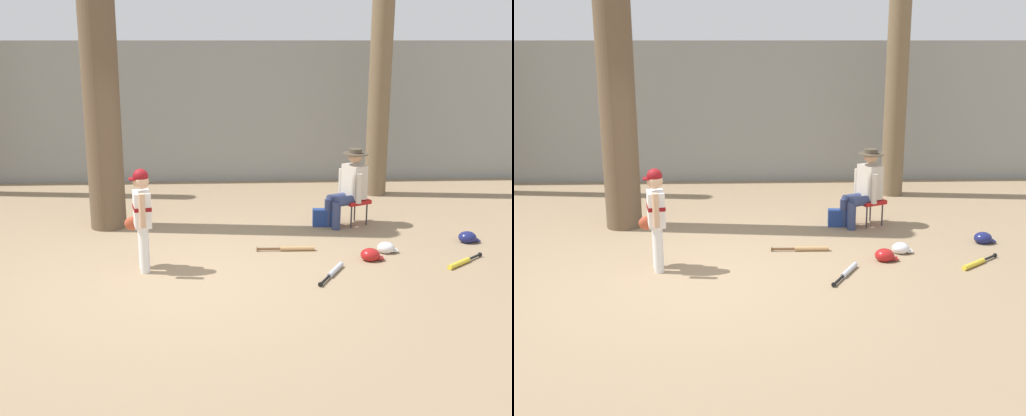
# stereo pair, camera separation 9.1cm
# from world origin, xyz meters

# --- Properties ---
(ground_plane) EXTENTS (60.00, 60.00, 0.00)m
(ground_plane) POSITION_xyz_m (0.00, 0.00, 0.00)
(ground_plane) COLOR #937A5B
(concrete_back_wall) EXTENTS (18.00, 0.36, 2.80)m
(concrete_back_wall) POSITION_xyz_m (0.00, 5.65, 1.40)
(concrete_back_wall) COLOR gray
(concrete_back_wall) RESTS_ON ground
(tree_near_player) EXTENTS (0.87, 0.87, 6.51)m
(tree_near_player) POSITION_xyz_m (-1.35, 2.28, 2.81)
(tree_near_player) COLOR brown
(tree_near_player) RESTS_ON ground
(tree_behind_spectator) EXTENTS (0.66, 0.66, 4.48)m
(tree_behind_spectator) POSITION_xyz_m (3.27, 4.20, 1.89)
(tree_behind_spectator) COLOR brown
(tree_behind_spectator) RESTS_ON ground
(young_ballplayer) EXTENTS (0.40, 0.57, 1.31)m
(young_ballplayer) POSITION_xyz_m (-0.59, 0.33, 0.74)
(young_ballplayer) COLOR white
(young_ballplayer) RESTS_ON ground
(folding_stool) EXTENTS (0.54, 0.54, 0.41)m
(folding_stool) POSITION_xyz_m (2.46, 2.23, 0.36)
(folding_stool) COLOR red
(folding_stool) RESTS_ON ground
(seated_spectator) EXTENTS (0.67, 0.56, 1.20)m
(seated_spectator) POSITION_xyz_m (2.37, 2.18, 0.64)
(seated_spectator) COLOR navy
(seated_spectator) RESTS_ON ground
(handbag_beside_stool) EXTENTS (0.35, 0.20, 0.26)m
(handbag_beside_stool) POSITION_xyz_m (1.99, 2.17, 0.13)
(handbag_beside_stool) COLOR navy
(handbag_beside_stool) RESTS_ON ground
(bat_wood_tan) EXTENTS (0.80, 0.08, 0.07)m
(bat_wood_tan) POSITION_xyz_m (1.37, 0.97, 0.03)
(bat_wood_tan) COLOR tan
(bat_wood_tan) RESTS_ON ground
(bat_yellow_trainer) EXTENTS (0.63, 0.53, 0.07)m
(bat_yellow_trainer) POSITION_xyz_m (3.50, 0.30, 0.03)
(bat_yellow_trainer) COLOR yellow
(bat_yellow_trainer) RESTS_ON ground
(bat_aluminum_silver) EXTENTS (0.43, 0.72, 0.07)m
(bat_aluminum_silver) POSITION_xyz_m (1.79, 0.06, 0.03)
(bat_aluminum_silver) COLOR #B7BCC6
(bat_aluminum_silver) RESTS_ON ground
(batting_helmet_white) EXTENTS (0.28, 0.21, 0.16)m
(batting_helmet_white) POSITION_xyz_m (2.64, 0.83, 0.07)
(batting_helmet_white) COLOR silver
(batting_helmet_white) RESTS_ON ground
(batting_helmet_navy) EXTENTS (0.30, 0.23, 0.17)m
(batting_helmet_navy) POSITION_xyz_m (3.92, 1.22, 0.07)
(batting_helmet_navy) COLOR navy
(batting_helmet_navy) RESTS_ON ground
(batting_helmet_red) EXTENTS (0.30, 0.23, 0.18)m
(batting_helmet_red) POSITION_xyz_m (2.36, 0.54, 0.08)
(batting_helmet_red) COLOR #A81919
(batting_helmet_red) RESTS_ON ground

